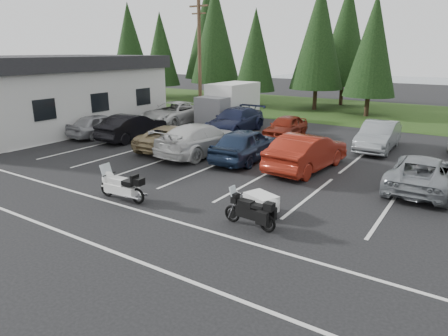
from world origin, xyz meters
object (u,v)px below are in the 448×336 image
(car_near_0, at_px, (100,125))
(car_near_2, at_px, (174,137))
(car_near_4, at_px, (246,144))
(adventure_motorcycle, at_px, (250,208))
(car_far_3, at_px, (378,136))
(car_near_1, at_px, (133,127))
(car_near_5, at_px, (307,152))
(car_far_1, at_px, (235,121))
(cargo_trailer, at_px, (261,204))
(car_far_0, at_px, (174,113))
(touring_motorcycle, at_px, (121,183))
(car_near_6, at_px, (422,173))
(car_far_2, at_px, (285,127))
(car_near_3, at_px, (202,139))
(utility_pole, at_px, (200,58))
(building, at_px, (40,92))
(box_truck, at_px, (226,104))

(car_near_0, height_order, car_near_2, car_near_0)
(car_near_4, bearing_deg, adventure_motorcycle, 118.63)
(car_near_2, bearing_deg, car_far_3, -150.33)
(car_near_1, relative_size, car_near_5, 0.93)
(car_far_1, height_order, cargo_trailer, car_far_1)
(car_far_3, height_order, adventure_motorcycle, car_far_3)
(car_far_0, xyz_separation_m, touring_motorcycle, (8.39, -12.92, -0.18))
(car_near_6, relative_size, touring_motorcycle, 2.10)
(cargo_trailer, bearing_deg, car_far_2, 132.63)
(car_near_2, distance_m, car_far_1, 5.87)
(car_far_3, bearing_deg, car_near_6, -64.03)
(adventure_motorcycle, bearing_deg, car_far_1, 125.99)
(car_near_1, bearing_deg, car_near_5, 176.53)
(car_near_6, height_order, car_far_0, car_far_0)
(car_far_1, height_order, touring_motorcycle, car_far_1)
(car_near_1, xyz_separation_m, cargo_trailer, (12.10, -6.02, -0.43))
(car_near_5, xyz_separation_m, car_far_0, (-12.57, 5.56, -0.01))
(car_near_4, relative_size, car_far_2, 1.17)
(cargo_trailer, bearing_deg, car_near_3, 161.49)
(car_near_4, bearing_deg, car_near_0, -2.05)
(utility_pole, height_order, car_near_2, utility_pole)
(car_near_0, bearing_deg, car_near_2, 179.62)
(building, distance_m, car_far_1, 13.83)
(car_far_1, bearing_deg, car_far_2, 2.70)
(car_near_0, bearing_deg, car_far_2, -147.94)
(building, distance_m, cargo_trailer, 21.25)
(box_truck, height_order, car_far_1, box_truck)
(car_near_3, distance_m, cargo_trailer, 8.38)
(utility_pole, bearing_deg, cargo_trailer, -47.28)
(adventure_motorcycle, bearing_deg, car_near_0, 158.13)
(car_near_5, distance_m, car_near_6, 4.82)
(car_near_0, bearing_deg, cargo_trailer, 160.11)
(car_far_1, bearing_deg, car_far_3, -1.12)
(box_truck, distance_m, car_far_1, 3.70)
(building, height_order, utility_pole, utility_pole)
(car_near_1, height_order, car_far_1, car_far_1)
(car_near_4, height_order, touring_motorcycle, car_near_4)
(box_truck, bearing_deg, car_near_3, -64.85)
(car_near_2, xyz_separation_m, car_near_4, (4.48, 0.21, 0.14))
(car_near_2, xyz_separation_m, car_near_6, (12.44, 0.24, 0.01))
(car_far_2, height_order, car_far_3, car_far_3)
(car_near_4, bearing_deg, car_far_0, -33.37)
(car_near_6, height_order, touring_motorcycle, car_near_6)
(car_near_0, height_order, car_near_5, car_near_5)
(car_far_2, height_order, adventure_motorcycle, car_far_2)
(building, height_order, cargo_trailer, building)
(car_near_4, bearing_deg, car_far_1, -56.12)
(building, relative_size, car_near_5, 3.07)
(car_far_2, relative_size, touring_motorcycle, 1.75)
(car_near_6, xyz_separation_m, car_far_0, (-17.39, 5.64, 0.14))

